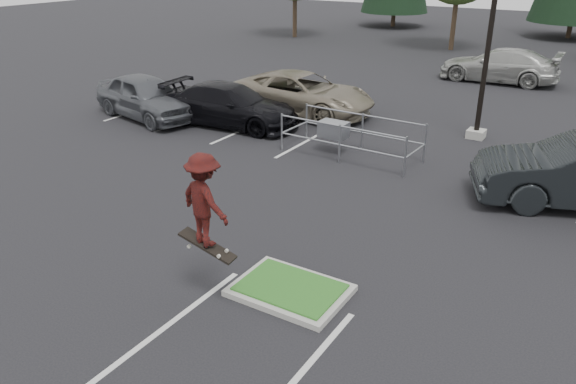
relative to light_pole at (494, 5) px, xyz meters
The scene contains 10 objects.
ground 12.85m from the light_pole, 92.39° to the right, with size 120.00×120.00×0.00m, color black.
grass_median 12.82m from the light_pole, 92.39° to the right, with size 2.20×1.60×0.16m.
stall_lines 7.74m from the light_pole, 107.24° to the right, with size 22.62×17.60×0.01m.
light_pole is the anchor object (origin of this frame).
cart_corral 6.58m from the light_pole, 130.47° to the right, with size 4.54×1.79×1.27m.
skateboarder 13.34m from the light_pole, 97.45° to the right, with size 1.26×0.90×2.03m.
car_l_tan 7.94m from the light_pole, behind, with size 2.78×6.03×1.68m, color gray.
car_l_black 9.89m from the light_pole, 158.45° to the right, with size 2.20×5.42×1.57m, color black.
car_l_grey 13.28m from the light_pole, 160.23° to the right, with size 2.04×5.07×1.73m, color #52555A.
car_far_silver 10.71m from the light_pole, 98.73° to the left, with size 2.35×5.79×1.68m, color #B1B2AC.
Camera 1 is at (4.91, -8.03, 6.30)m, focal length 35.00 mm.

